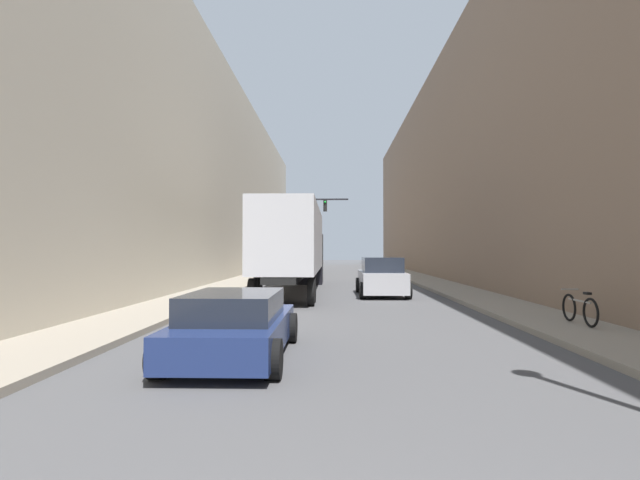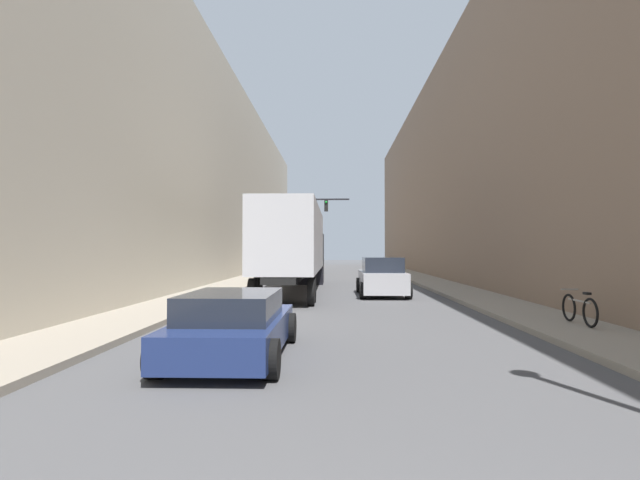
# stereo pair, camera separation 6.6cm
# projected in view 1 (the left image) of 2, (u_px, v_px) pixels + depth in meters

# --- Properties ---
(sidewalk_right) EXTENTS (2.35, 80.00, 0.15)m
(sidewalk_right) POSITION_uv_depth(u_px,v_px,m) (429.00, 281.00, 30.99)
(sidewalk_right) COLOR gray
(sidewalk_right) RESTS_ON ground
(sidewalk_left) EXTENTS (2.35, 80.00, 0.15)m
(sidewalk_left) POSITION_uv_depth(u_px,v_px,m) (243.00, 281.00, 31.31)
(sidewalk_left) COLOR gray
(sidewalk_left) RESTS_ON ground
(building_right) EXTENTS (6.00, 80.00, 15.08)m
(building_right) POSITION_uv_depth(u_px,v_px,m) (495.00, 161.00, 31.02)
(building_right) COLOR #846B56
(building_right) RESTS_ON ground
(building_left) EXTENTS (6.00, 80.00, 14.17)m
(building_left) POSITION_uv_depth(u_px,v_px,m) (178.00, 170.00, 31.56)
(building_left) COLOR #BCB29E
(building_left) RESTS_ON ground
(semi_truck) EXTENTS (2.42, 14.86, 3.94)m
(semi_truck) POSITION_uv_depth(u_px,v_px,m) (295.00, 245.00, 24.25)
(semi_truck) COLOR silver
(semi_truck) RESTS_ON ground
(sedan_car) EXTENTS (2.06, 4.45, 1.24)m
(sedan_car) POSITION_uv_depth(u_px,v_px,m) (235.00, 326.00, 9.34)
(sedan_car) COLOR navy
(sedan_car) RESTS_ON ground
(suv_car) EXTENTS (2.12, 4.55, 1.70)m
(suv_car) POSITION_uv_depth(u_px,v_px,m) (382.00, 277.00, 22.08)
(suv_car) COLOR #B7B7BC
(suv_car) RESTS_ON ground
(traffic_signal_gantry) EXTENTS (5.63, 0.35, 6.35)m
(traffic_signal_gantry) POSITION_uv_depth(u_px,v_px,m) (295.00, 221.00, 39.65)
(traffic_signal_gantry) COLOR black
(traffic_signal_gantry) RESTS_ON ground
(parked_bicycle) EXTENTS (0.44, 1.82, 0.86)m
(parked_bicycle) POSITION_uv_depth(u_px,v_px,m) (579.00, 309.00, 12.54)
(parked_bicycle) COLOR black
(parked_bicycle) RESTS_ON sidewalk_right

